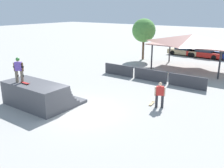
# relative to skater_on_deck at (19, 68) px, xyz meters

# --- Properties ---
(ground_plane) EXTENTS (160.00, 160.00, 0.00)m
(ground_plane) POSITION_rel_skater_on_deck_xyz_m (4.08, 1.57, -2.55)
(ground_plane) COLOR #A3A09B
(quarter_pipe_ramp) EXTENTS (4.54, 3.62, 1.59)m
(quarter_pipe_ramp) POSITION_rel_skater_on_deck_xyz_m (0.94, 0.66, -1.84)
(quarter_pipe_ramp) COLOR #4C4C51
(quarter_pipe_ramp) RESTS_ON ground
(skater_on_deck) EXTENTS (0.67, 0.53, 1.67)m
(skater_on_deck) POSITION_rel_skater_on_deck_xyz_m (0.00, 0.00, 0.00)
(skater_on_deck) COLOR #6B6051
(skater_on_deck) RESTS_ON quarter_pipe_ramp
(skateboard_on_deck) EXTENTS (0.81, 0.22, 0.09)m
(skateboard_on_deck) POSITION_rel_skater_on_deck_xyz_m (0.55, 0.00, -0.90)
(skateboard_on_deck) COLOR green
(skateboard_on_deck) RESTS_ON quarter_pipe_ramp
(bystander_walking) EXTENTS (0.66, 0.44, 1.74)m
(bystander_walking) POSITION_rel_skater_on_deck_xyz_m (7.70, 5.01, -1.59)
(bystander_walking) COLOR #2D2D33
(bystander_walking) RESTS_ON ground
(skateboard_on_ground) EXTENTS (0.31, 0.81, 0.09)m
(skateboard_on_ground) POSITION_rel_skater_on_deck_xyz_m (7.03, 5.29, -2.49)
(skateboard_on_ground) COLOR blue
(skateboard_on_ground) RESTS_ON ground
(barrier_fence) EXTENTS (10.02, 0.12, 1.05)m
(barrier_fence) POSITION_rel_skater_on_deck_xyz_m (4.25, 10.30, -2.03)
(barrier_fence) COLOR #3D3D42
(barrier_fence) RESTS_ON ground
(pavilion_shelter) EXTENTS (8.09, 5.52, 3.73)m
(pavilion_shelter) POSITION_rel_skater_on_deck_xyz_m (5.62, 16.88, 0.61)
(pavilion_shelter) COLOR #2D2D33
(pavilion_shelter) RESTS_ON ground
(tree_far_back) EXTENTS (2.92, 2.92, 5.10)m
(tree_far_back) POSITION_rel_skater_on_deck_xyz_m (-1.21, 18.76, 1.07)
(tree_far_back) COLOR brown
(tree_far_back) RESTS_ON ground
(parked_car_tan) EXTENTS (4.38, 1.97, 1.27)m
(parked_car_tan) POSITION_rel_skater_on_deck_xyz_m (1.96, 24.61, -1.95)
(parked_car_tan) COLOR tan
(parked_car_tan) RESTS_ON ground
(parked_car_red) EXTENTS (4.62, 1.90, 1.27)m
(parked_car_red) POSITION_rel_skater_on_deck_xyz_m (4.94, 24.44, -1.95)
(parked_car_red) COLOR red
(parked_car_red) RESTS_ON ground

